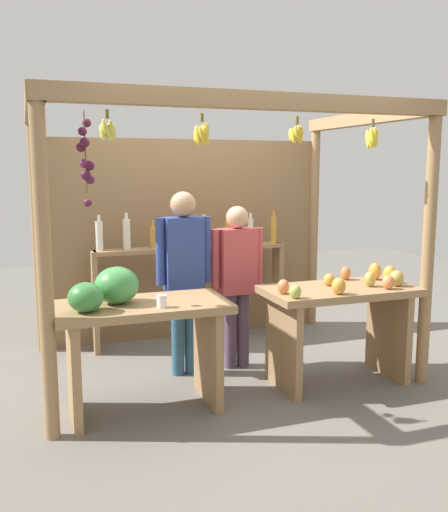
{
  "coord_description": "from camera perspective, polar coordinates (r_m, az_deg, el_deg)",
  "views": [
    {
      "loc": [
        -1.58,
        -4.67,
        1.78
      ],
      "look_at": [
        0.0,
        -0.19,
        1.04
      ],
      "focal_mm": 39.45,
      "sensor_mm": 36.0,
      "label": 1
    }
  ],
  "objects": [
    {
      "name": "bottle_shelf_unit",
      "position": [
        5.69,
        -3.46,
        -0.89
      ],
      "size": [
        1.98,
        0.22,
        1.36
      ],
      "color": "#99754C",
      "rests_on": "ground"
    },
    {
      "name": "ground_plane",
      "position": [
        5.24,
        -0.72,
        -10.95
      ],
      "size": [
        12.0,
        12.0,
        0.0
      ],
      "primitive_type": "plane",
      "color": "slate",
      "rests_on": "ground"
    },
    {
      "name": "vendor_woman",
      "position": [
        4.97,
        1.33,
        -1.77
      ],
      "size": [
        0.48,
        0.2,
        1.45
      ],
      "rotation": [
        0.0,
        0.0,
        0.01
      ],
      "color": "#57435A",
      "rests_on": "ground"
    },
    {
      "name": "fruit_counter_right",
      "position": [
        4.77,
        11.77,
        -5.53
      ],
      "size": [
        1.25,
        0.64,
        0.96
      ],
      "color": "#99754C",
      "rests_on": "ground"
    },
    {
      "name": "vendor_man",
      "position": [
        4.79,
        -4.11,
        -1.09
      ],
      "size": [
        0.48,
        0.22,
        1.59
      ],
      "rotation": [
        0.0,
        0.0,
        0.18
      ],
      "color": "#2E5B79",
      "rests_on": "ground"
    },
    {
      "name": "fruit_counter_left",
      "position": [
        4.15,
        -9.17,
        -6.67
      ],
      "size": [
        1.25,
        0.64,
        1.08
      ],
      "color": "#99754C",
      "rests_on": "ground"
    },
    {
      "name": "market_stall",
      "position": [
        5.36,
        -2.29,
        4.32
      ],
      "size": [
        3.1,
        2.04,
        2.3
      ],
      "color": "#99754C",
      "rests_on": "ground"
    }
  ]
}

